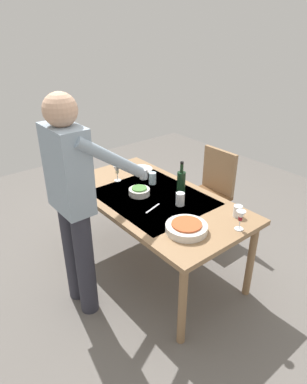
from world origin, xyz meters
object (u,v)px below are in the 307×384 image
Objects in this scene: dining_table at (153,204)px; water_cup_near_left at (152,178)px; person_server at (74,197)px; wine_glass_right at (117,170)px; side_bowl_salad at (139,191)px; water_cup_far_right at (144,174)px; wine_bottle at (181,182)px; chair_near at (211,188)px; dinner_plate_near at (141,169)px; water_cup_far_left at (180,199)px; serving_bowl_pasta at (186,227)px; water_cup_near_right at (238,211)px; wine_glass_left at (241,217)px.

water_cup_near_left is (0.21, -0.16, 0.12)m from dining_table.
dining_table is 1.00× the size of person_server.
side_bowl_salad is at bearing 177.89° from wine_glass_right.
wine_bottle is at bearing -172.58° from water_cup_far_right.
wine_bottle is (-0.17, 0.61, 0.31)m from chair_near.
wine_glass_right is at bearing 26.09° from wine_bottle.
water_cup_far_left is at bearing 165.94° from dinner_plate_near.
chair_near is at bearing -101.74° from water_cup_near_left.
side_bowl_salad is (0.66, -0.08, 0.00)m from serving_bowl_pasta.
chair_near reaches higher than water_cup_near_right.
dining_table is at bearing -15.05° from serving_bowl_pasta.
wine_glass_right is (0.47, 0.05, 0.17)m from dining_table.
wine_glass_left is at bearing -179.84° from water_cup_near_left.
person_server is at bearing 83.29° from wine_bottle.
person_server is 1.22m from water_cup_near_right.
water_cup_far_left is at bearing -36.63° from serving_bowl_pasta.
water_cup_far_right is (0.59, -0.08, -0.01)m from water_cup_far_left.
water_cup_far_right is at bearing -118.09° from wine_glass_right.
water_cup_far_right is 0.22m from dinner_plate_near.
wine_bottle reaches higher than wine_glass_right.
water_cup_near_right is 0.50× the size of side_bowl_salad.
dinner_plate_near is (1.18, 0.02, -0.04)m from water_cup_near_right.
dinner_plate_near is at bearing -4.92° from wine_glass_left.
water_cup_near_left is at bearing 9.19° from water_cup_near_right.
water_cup_near_left is (0.31, 0.06, -0.06)m from wine_bottle.
serving_bowl_pasta is (-0.31, 0.23, -0.02)m from water_cup_far_left.
wine_glass_left is at bearing 132.05° from water_cup_near_right.
serving_bowl_pasta is at bearing 143.37° from water_cup_far_left.
dining_table is 0.85m from chair_near.
water_cup_far_left is at bearing -160.85° from dining_table.
side_bowl_salad is (0.35, 0.15, -0.02)m from water_cup_far_left.
side_bowl_salad is 0.78× the size of dinner_plate_near.
serving_bowl_pasta is 1.67× the size of side_bowl_salad.
chair_near is 9.42× the size of water_cup_far_right.
chair_near reaches higher than wine_glass_right.
water_cup_far_left reaches higher than serving_bowl_pasta.
water_cup_near_left is 0.47× the size of dinner_plate_near.
person_server reaches higher than water_cup_near_right.
water_cup_far_left is (-0.24, -0.08, 0.12)m from dining_table.
water_cup_far_left is 0.60m from water_cup_far_right.
dinner_plate_near reaches higher than dining_table.
wine_bottle is 3.06× the size of water_cup_far_right.
person_server is at bearing 45.08° from serving_bowl_pasta.
water_cup_far_left is (0.53, 0.08, -0.05)m from wine_glass_left.
water_cup_near_left is at bearing -9.95° from water_cup_far_left.
water_cup_far_right reaches higher than dinner_plate_near.
serving_bowl_pasta is (-0.76, 0.31, -0.02)m from water_cup_near_left.
wine_glass_right is at bearing 65.88° from chair_near.
wine_glass_left is 1.40× the size of water_cup_far_left.
water_cup_far_left is 1.12× the size of water_cup_far_right.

